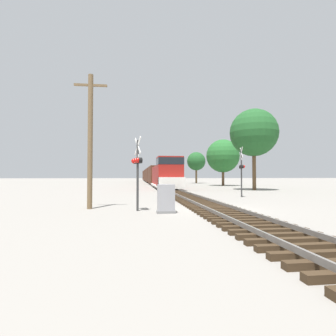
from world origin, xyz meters
TOP-DOWN VIEW (x-y plane):
  - ground_plane at (0.00, 0.00)m, footprint 400.00×400.00m
  - rail_track_bed at (0.00, -0.00)m, footprint 2.60×160.00m
  - freight_train at (0.00, 57.10)m, footprint 3.11×83.04m
  - crossing_signal_near at (-4.07, -0.38)m, footprint 0.58×1.00m
  - crossing_signal_far at (4.86, 7.40)m, footprint 0.46×1.02m
  - relay_cabinet at (-2.67, -1.33)m, footprint 0.91×0.54m
  - utility_pole at (-6.66, 0.78)m, footprint 1.80×0.28m
  - tree_far_right at (10.82, 17.72)m, footprint 6.07×6.07m
  - tree_mid_background at (11.94, 33.05)m, footprint 6.16×6.16m
  - tree_deep_background at (10.74, 49.77)m, footprint 4.59×4.59m

SIDE VIEW (x-z plane):
  - ground_plane at x=0.00m, z-range 0.00..0.00m
  - rail_track_bed at x=0.00m, z-range -0.02..0.29m
  - relay_cabinet at x=-2.67m, z-range -0.01..1.39m
  - freight_train at x=0.00m, z-range -0.13..4.05m
  - crossing_signal_near at x=-4.07m, z-range 0.48..4.32m
  - crossing_signal_far at x=4.86m, z-range 0.34..4.62m
  - utility_pole at x=-6.66m, z-range 0.14..7.60m
  - tree_deep_background at x=10.74m, z-range 1.56..9.35m
  - tree_mid_background at x=11.94m, z-range 1.22..9.85m
  - tree_far_right at x=10.82m, z-range 2.14..12.53m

